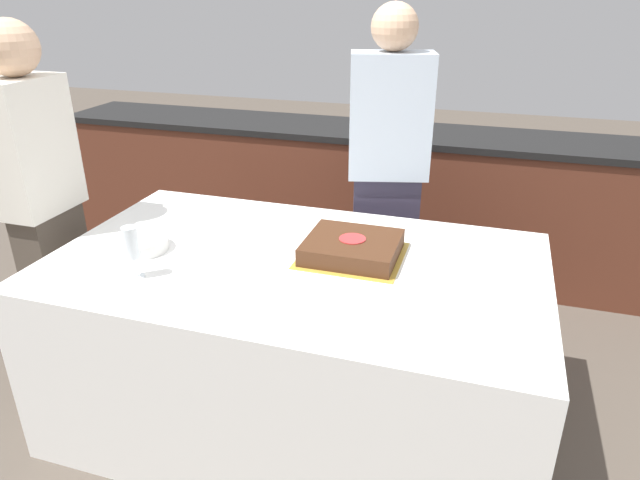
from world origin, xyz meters
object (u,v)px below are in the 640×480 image
person_seated_left (43,204)px  plate_stack (139,243)px  cake (352,248)px  person_cutting_cake (387,178)px  wine_glass (131,244)px

person_seated_left → plate_stack: bearing=-100.2°
cake → person_cutting_cake: person_cutting_cake is taller
wine_glass → person_seated_left: size_ratio=0.12×
plate_stack → person_seated_left: bearing=169.8°
plate_stack → person_cutting_cake: 1.23m
plate_stack → person_seated_left: person_seated_left is taller
person_cutting_cake → person_seated_left: bearing=15.0°
wine_glass → person_seated_left: 0.74m
person_cutting_cake → person_seated_left: person_cutting_cake is taller
plate_stack → person_seated_left: (-0.55, 0.10, 0.07)m
cake → person_seated_left: 1.39m
wine_glass → person_cutting_cake: 1.31m
person_cutting_cake → plate_stack: bearing=31.9°
plate_stack → wine_glass: (0.12, -0.21, 0.11)m
cake → person_seated_left: size_ratio=0.24×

